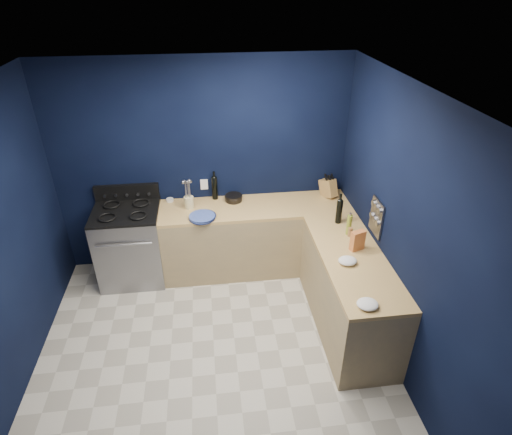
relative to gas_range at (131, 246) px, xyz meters
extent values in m
cube|color=beige|center=(0.93, -1.42, -0.47)|extent=(3.50, 3.50, 0.02)
cube|color=silver|center=(0.93, -1.42, 2.15)|extent=(3.50, 3.50, 0.02)
cube|color=black|center=(0.93, 0.34, 0.84)|extent=(3.50, 0.02, 2.60)
cube|color=black|center=(2.69, -1.42, 0.84)|extent=(0.02, 3.50, 2.60)
cube|color=#A2895B|center=(1.53, 0.02, -0.03)|extent=(2.30, 0.63, 0.86)
cube|color=olive|center=(1.53, 0.02, 0.42)|extent=(2.30, 0.63, 0.04)
cube|color=#A2895B|center=(2.37, -1.13, -0.03)|extent=(0.63, 1.67, 0.86)
cube|color=olive|center=(2.37, -1.13, 0.42)|extent=(0.63, 1.67, 0.04)
cube|color=gray|center=(0.00, 0.00, 0.00)|extent=(0.76, 0.66, 0.92)
cube|color=black|center=(0.00, -0.32, -0.01)|extent=(0.59, 0.02, 0.42)
cube|color=black|center=(0.00, 0.00, 0.48)|extent=(0.76, 0.66, 0.03)
cube|color=black|center=(0.00, 0.30, 0.58)|extent=(0.76, 0.06, 0.20)
cube|color=gray|center=(2.67, -0.87, 0.72)|extent=(0.02, 0.28, 0.38)
cube|color=white|center=(0.93, 0.32, 0.62)|extent=(0.09, 0.02, 0.13)
cylinder|color=#374B9C|center=(0.89, -0.20, 0.46)|extent=(0.37, 0.37, 0.04)
cylinder|color=white|center=(0.50, 0.27, 0.46)|extent=(0.10, 0.10, 0.03)
cylinder|color=beige|center=(0.74, 0.08, 0.51)|extent=(0.14, 0.14, 0.14)
cylinder|color=black|center=(1.06, 0.27, 0.58)|extent=(0.09, 0.09, 0.29)
cylinder|color=black|center=(1.28, 0.18, 0.48)|extent=(0.22, 0.22, 0.08)
cube|color=olive|center=(2.46, 0.17, 0.55)|extent=(0.22, 0.28, 0.27)
cylinder|color=black|center=(2.40, -0.47, 0.58)|extent=(0.08, 0.08, 0.28)
cylinder|color=olive|center=(2.44, -0.72, 0.56)|extent=(0.07, 0.07, 0.23)
cylinder|color=olive|center=(2.45, -0.76, 0.49)|extent=(0.05, 0.05, 0.10)
cylinder|color=olive|center=(2.43, -0.93, 0.49)|extent=(0.06, 0.06, 0.09)
cube|color=#AD2830|center=(2.44, -1.01, 0.55)|extent=(0.16, 0.11, 0.21)
ellipsoid|color=white|center=(2.27, -1.23, 0.47)|extent=(0.19, 0.16, 0.06)
ellipsoid|color=white|center=(2.25, -1.84, 0.47)|extent=(0.23, 0.22, 0.06)
camera|label=1|loc=(0.98, -4.36, 2.90)|focal=29.42mm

